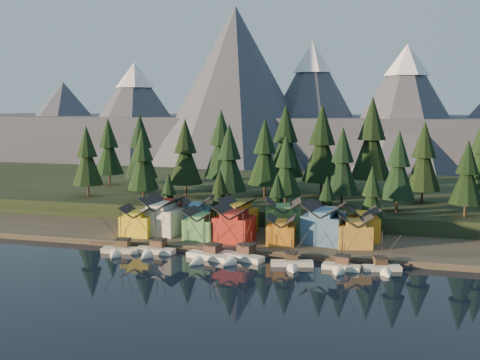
% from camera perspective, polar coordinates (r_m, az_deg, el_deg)
% --- Properties ---
extents(ground, '(500.00, 500.00, 0.00)m').
position_cam_1_polar(ground, '(117.84, -2.13, -9.98)').
color(ground, black).
rests_on(ground, ground).
extents(shore_strip, '(400.00, 50.00, 1.50)m').
position_cam_1_polar(shore_strip, '(154.99, 2.14, -5.33)').
color(shore_strip, '#342E26').
rests_on(shore_strip, ground).
extents(hillside, '(420.00, 100.00, 6.00)m').
position_cam_1_polar(hillside, '(202.75, 5.20, -1.56)').
color(hillside, black).
rests_on(hillside, ground).
extents(dock, '(80.00, 4.00, 1.00)m').
position_cam_1_polar(dock, '(132.91, -0.07, -7.67)').
color(dock, '#40372D').
rests_on(dock, ground).
extents(mountain_ridge, '(560.00, 190.00, 90.00)m').
position_cam_1_polar(mountain_ridge, '(323.21, 8.13, 6.01)').
color(mountain_ridge, '#4E5465').
rests_on(mountain_ridge, ground).
extents(boat_0, '(9.87, 10.53, 11.50)m').
position_cam_1_polar(boat_0, '(136.08, -12.78, -6.75)').
color(boat_0, beige).
rests_on(boat_0, ground).
extents(boat_1, '(10.38, 11.20, 11.78)m').
position_cam_1_polar(boat_1, '(134.01, -9.29, -6.88)').
color(boat_1, beige).
rests_on(boat_1, ground).
extents(boat_2, '(11.58, 12.11, 11.83)m').
position_cam_1_polar(boat_2, '(127.64, -3.71, -7.58)').
color(boat_2, white).
rests_on(boat_2, ground).
extents(boat_3, '(11.90, 12.33, 12.37)m').
position_cam_1_polar(boat_3, '(126.81, -0.16, -7.61)').
color(boat_3, beige).
rests_on(boat_3, ground).
extents(boat_4, '(10.21, 10.78, 10.18)m').
position_cam_1_polar(boat_4, '(122.72, 5.59, -8.40)').
color(boat_4, silver).
rests_on(boat_4, ground).
extents(boat_5, '(8.86, 9.48, 10.71)m').
position_cam_1_polar(boat_5, '(121.55, 10.69, -8.52)').
color(boat_5, beige).
rests_on(boat_5, ground).
extents(boat_6, '(9.02, 9.42, 9.89)m').
position_cam_1_polar(boat_6, '(123.02, 15.03, -8.57)').
color(boat_6, silver).
rests_on(boat_6, ground).
extents(house_front_0, '(8.50, 8.09, 7.99)m').
position_cam_1_polar(house_front_0, '(147.00, -10.88, -4.22)').
color(house_front_0, yellow).
rests_on(house_front_0, shore_strip).
extents(house_front_1, '(10.82, 10.48, 10.09)m').
position_cam_1_polar(house_front_1, '(147.43, -8.28, -3.68)').
color(house_front_1, beige).
rests_on(house_front_1, shore_strip).
extents(house_front_2, '(8.76, 8.82, 7.92)m').
position_cam_1_polar(house_front_2, '(141.17, -4.10, -4.61)').
color(house_front_2, '#498849').
rests_on(house_front_2, shore_strip).
extents(house_front_3, '(10.16, 9.79, 9.32)m').
position_cam_1_polar(house_front_3, '(138.24, -0.61, -4.55)').
color(house_front_3, maroon).
rests_on(house_front_3, shore_strip).
extents(house_front_4, '(7.47, 7.98, 7.12)m').
position_cam_1_polar(house_front_4, '(136.12, 4.42, -5.27)').
color(house_front_4, '#C1721B').
rests_on(house_front_4, shore_strip).
extents(house_front_5, '(11.40, 10.70, 10.34)m').
position_cam_1_polar(house_front_5, '(137.67, 8.94, -4.47)').
color(house_front_5, '#355A7F').
rests_on(house_front_5, shore_strip).
extents(house_front_6, '(9.65, 9.31, 8.22)m').
position_cam_1_polar(house_front_6, '(135.90, 12.06, -5.19)').
color(house_front_6, gold).
rests_on(house_front_6, shore_strip).
extents(house_back_0, '(9.22, 8.92, 9.25)m').
position_cam_1_polar(house_back_0, '(155.91, -7.98, -3.21)').
color(house_back_0, '#A11A19').
rests_on(house_back_0, shore_strip).
extents(house_back_1, '(9.45, 9.53, 8.90)m').
position_cam_1_polar(house_back_1, '(150.81, -4.76, -3.61)').
color(house_back_1, teal).
rests_on(house_back_1, shore_strip).
extents(house_back_2, '(10.44, 9.86, 9.56)m').
position_cam_1_polar(house_back_2, '(147.11, -0.23, -3.74)').
color(house_back_2, gold).
rests_on(house_back_2, shore_strip).
extents(house_back_3, '(10.96, 10.14, 9.67)m').
position_cam_1_polar(house_back_3, '(145.90, 4.61, -3.84)').
color(house_back_3, '#4B7F45').
rests_on(house_back_3, shore_strip).
extents(house_back_4, '(8.68, 8.37, 8.97)m').
position_cam_1_polar(house_back_4, '(145.40, 9.43, -4.11)').
color(house_back_4, beige).
rests_on(house_back_4, shore_strip).
extents(house_back_5, '(9.10, 9.17, 8.66)m').
position_cam_1_polar(house_back_5, '(142.36, 13.00, -4.53)').
color(house_back_5, orange).
rests_on(house_back_5, shore_strip).
extents(tree_hill_0, '(10.24, 10.24, 23.85)m').
position_cam_1_polar(tree_hill_0, '(186.04, -15.99, 2.30)').
color(tree_hill_0, '#332319').
rests_on(tree_hill_0, hillside).
extents(tree_hill_1, '(11.84, 11.84, 27.57)m').
position_cam_1_polar(tree_hill_1, '(194.37, -10.56, 3.30)').
color(tree_hill_1, '#332319').
rests_on(tree_hill_1, hillside).
extents(tree_hill_2, '(10.00, 10.00, 23.30)m').
position_cam_1_polar(tree_hill_2, '(172.31, -10.35, 1.95)').
color(tree_hill_2, '#332319').
rests_on(tree_hill_2, hillside).
extents(tree_hill_3, '(11.24, 11.24, 26.19)m').
position_cam_1_polar(tree_hill_3, '(179.34, -5.84, 2.77)').
color(tree_hill_3, '#332319').
rests_on(tree_hill_3, hillside).
extents(tree_hill_4, '(12.53, 12.53, 29.19)m').
position_cam_1_polar(tree_hill_4, '(190.86, -2.02, 3.61)').
color(tree_hill_4, '#332319').
rests_on(tree_hill_4, hillside).
extents(tree_hill_5, '(10.75, 10.75, 25.04)m').
position_cam_1_polar(tree_hill_5, '(164.35, -1.16, 2.13)').
color(tree_hill_5, '#332319').
rests_on(tree_hill_5, hillside).
extents(tree_hill_6, '(11.32, 11.32, 26.37)m').
position_cam_1_polar(tree_hill_6, '(176.89, 2.66, 2.77)').
color(tree_hill_6, '#332319').
rests_on(tree_hill_6, hillside).
extents(tree_hill_7, '(9.45, 9.45, 22.01)m').
position_cam_1_polar(tree_hill_7, '(158.65, 4.91, 1.29)').
color(tree_hill_7, '#332319').
rests_on(tree_hill_7, hillside).
extents(tree_hill_8, '(13.31, 13.31, 31.01)m').
position_cam_1_polar(tree_hill_8, '(180.80, 8.73, 3.60)').
color(tree_hill_8, '#332319').
rests_on(tree_hill_8, hillside).
extents(tree_hill_9, '(10.35, 10.35, 24.10)m').
position_cam_1_polar(tree_hill_9, '(163.59, 10.87, 1.78)').
color(tree_hill_9, '#332319').
rests_on(tree_hill_9, hillside).
extents(tree_hill_10, '(14.43, 14.43, 33.61)m').
position_cam_1_polar(tree_hill_10, '(187.76, 13.86, 4.06)').
color(tree_hill_10, '#332319').
rests_on(tree_hill_10, hillside).
extents(tree_hill_11, '(10.14, 10.14, 23.63)m').
position_cam_1_polar(tree_hill_11, '(158.41, 16.53, 1.31)').
color(tree_hill_11, '#332319').
rests_on(tree_hill_11, hillside).
extents(tree_hill_12, '(11.07, 11.07, 25.78)m').
position_cam_1_polar(tree_hill_12, '(174.64, 19.00, 2.18)').
color(tree_hill_12, '#332319').
rests_on(tree_hill_12, hillside).
extents(tree_hill_13, '(9.10, 9.10, 21.19)m').
position_cam_1_polar(tree_hill_13, '(158.24, 23.06, 0.51)').
color(tree_hill_13, '#332319').
rests_on(tree_hill_13, hillside).
extents(tree_hill_15, '(13.31, 13.31, 31.01)m').
position_cam_1_polar(tree_hill_15, '(192.59, 4.88, 3.92)').
color(tree_hill_15, '#332319').
rests_on(tree_hill_15, hillside).
extents(tree_hill_16, '(11.06, 11.06, 25.76)m').
position_cam_1_polar(tree_hill_16, '(211.45, -13.83, 3.29)').
color(tree_hill_16, '#332319').
rests_on(tree_hill_16, hillside).
extents(tree_shore_0, '(6.46, 6.46, 15.04)m').
position_cam_1_polar(tree_shore_0, '(161.46, -7.60, -1.61)').
color(tree_shore_0, '#332319').
rests_on(tree_shore_0, shore_strip).
extents(tree_shore_1, '(7.15, 7.15, 16.66)m').
position_cam_1_polar(tree_shore_1, '(156.03, -2.15, -1.55)').
color(tree_shore_1, '#332319').
rests_on(tree_shore_1, shore_strip).
extents(tree_shore_2, '(6.94, 6.94, 16.17)m').
position_cam_1_polar(tree_shore_2, '(152.11, 4.00, -1.91)').
color(tree_shore_2, '#332319').
rests_on(tree_shore_2, shore_strip).
extents(tree_shore_3, '(6.77, 6.77, 15.76)m').
position_cam_1_polar(tree_shore_3, '(150.26, 9.25, -2.20)').
color(tree_shore_3, '#332319').
rests_on(tree_shore_3, shore_strip).
extents(tree_shore_4, '(8.09, 8.09, 18.84)m').
position_cam_1_polar(tree_shore_4, '(149.38, 13.86, -1.73)').
color(tree_shore_4, '#332319').
rests_on(tree_shore_4, shore_strip).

